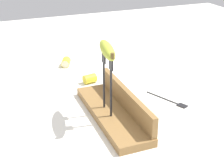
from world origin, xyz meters
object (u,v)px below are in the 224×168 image
(fork_stand_center, at_px, (107,79))
(banana_chunk_near, at_px, (90,79))
(banana_raised_center, at_px, (107,50))
(fork_fallen_near, at_px, (171,101))
(banana_chunk_far, at_px, (66,62))

(fork_stand_center, height_order, banana_chunk_near, fork_stand_center)
(fork_stand_center, distance_m, banana_chunk_near, 0.33)
(banana_raised_center, height_order, fork_fallen_near, banana_raised_center)
(banana_raised_center, bearing_deg, banana_chunk_near, 173.13)
(fork_fallen_near, bearing_deg, banana_chunk_far, -151.01)
(banana_raised_center, distance_m, banana_chunk_far, 0.57)
(fork_fallen_near, relative_size, banana_chunk_near, 2.98)
(fork_fallen_near, xyz_separation_m, banana_chunk_far, (-0.50, -0.28, 0.02))
(banana_chunk_far, bearing_deg, fork_stand_center, 1.07)
(fork_stand_center, xyz_separation_m, banana_chunk_far, (-0.52, -0.01, -0.13))
(fork_stand_center, bearing_deg, fork_fallen_near, 95.23)
(banana_raised_center, relative_size, banana_chunk_near, 3.05)
(fork_fallen_near, xyz_separation_m, banana_chunk_near, (-0.28, -0.23, 0.02))
(fork_stand_center, xyz_separation_m, banana_chunk_near, (-0.30, 0.04, -0.13))
(banana_chunk_near, relative_size, banana_chunk_far, 0.87)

